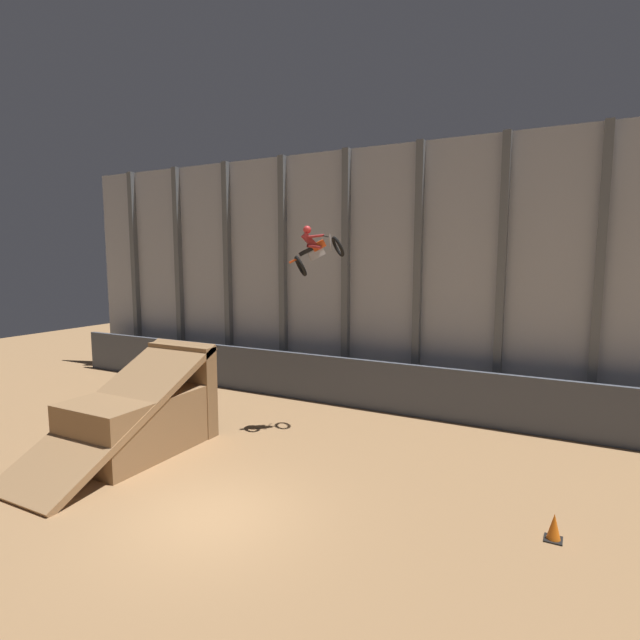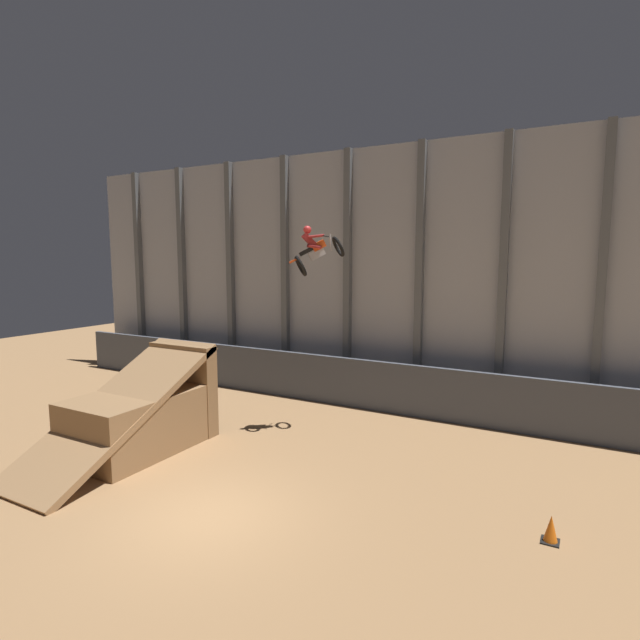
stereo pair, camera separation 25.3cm
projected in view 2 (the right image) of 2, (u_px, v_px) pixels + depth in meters
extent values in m
plane|color=#9E754C|center=(207.00, 517.00, 11.29)|extent=(60.00, 60.00, 0.00)
cube|color=#A3A8B2|center=(384.00, 276.00, 19.94)|extent=(32.00, 0.12, 10.17)
cube|color=slate|center=(139.00, 272.00, 26.28)|extent=(0.28, 0.28, 10.17)
cube|color=slate|center=(182.00, 273.00, 24.83)|extent=(0.28, 0.28, 10.17)
cube|color=slate|center=(230.00, 274.00, 23.38)|extent=(0.28, 0.28, 10.17)
cube|color=slate|center=(285.00, 275.00, 21.94)|extent=(0.28, 0.28, 10.17)
cube|color=slate|center=(347.00, 276.00, 20.49)|extent=(0.28, 0.28, 10.17)
cube|color=slate|center=(419.00, 277.00, 19.04)|extent=(0.28, 0.28, 10.17)
cube|color=slate|center=(503.00, 279.00, 17.60)|extent=(0.28, 0.28, 10.17)
cube|color=slate|center=(601.00, 281.00, 16.15)|extent=(0.28, 0.28, 10.17)
cube|color=#474C56|center=(368.00, 385.00, 19.20)|extent=(31.36, 0.20, 1.93)
cube|color=#966F48|center=(141.00, 421.00, 15.22)|extent=(2.49, 4.19, 1.78)
cube|color=olive|center=(184.00, 388.00, 16.75)|extent=(2.54, 0.50, 2.97)
cube|color=#9E754C|center=(115.00, 410.00, 14.36)|extent=(2.54, 6.07, 3.15)
torus|color=black|center=(338.00, 247.00, 16.33)|extent=(0.80, 0.83, 0.70)
torus|color=black|center=(301.00, 266.00, 16.16)|extent=(0.80, 0.83, 0.70)
cube|color=#B7B7BC|center=(317.00, 254.00, 16.21)|extent=(0.57, 0.52, 0.48)
cube|color=#E54C19|center=(319.00, 246.00, 16.19)|extent=(0.51, 0.48, 0.41)
cube|color=black|center=(307.00, 251.00, 16.14)|extent=(0.53, 0.48, 0.36)
cube|color=#E54C19|center=(294.00, 260.00, 16.09)|extent=(0.36, 0.33, 0.22)
cylinder|color=#B7B7BC|center=(330.00, 242.00, 16.26)|extent=(0.11, 0.11, 0.55)
cylinder|color=black|center=(326.00, 236.00, 16.20)|extent=(0.19, 0.65, 0.04)
cube|color=maroon|center=(309.00, 240.00, 16.11)|extent=(0.55, 0.52, 0.48)
sphere|color=red|center=(307.00, 230.00, 16.06)|extent=(0.43, 0.42, 0.35)
cylinder|color=maroon|center=(313.00, 247.00, 16.29)|extent=(0.40, 0.36, 0.17)
cylinder|color=maroon|center=(315.00, 246.00, 16.05)|extent=(0.40, 0.36, 0.17)
cylinder|color=maroon|center=(314.00, 236.00, 16.29)|extent=(0.45, 0.40, 0.14)
cylinder|color=maroon|center=(316.00, 236.00, 15.98)|extent=(0.45, 0.40, 0.14)
cube|color=black|center=(550.00, 541.00, 10.30)|extent=(0.36, 0.36, 0.03)
cone|color=orange|center=(551.00, 528.00, 10.27)|extent=(0.28, 0.28, 0.55)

